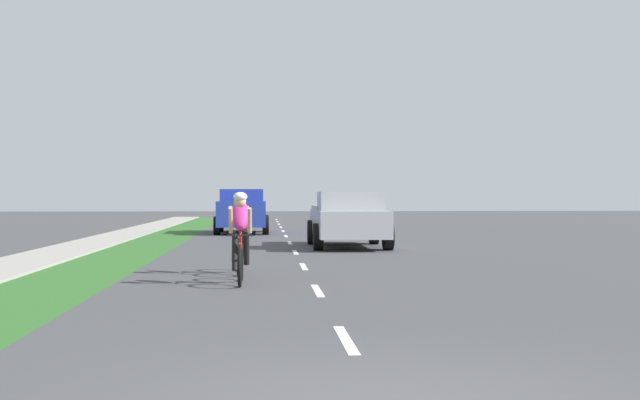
# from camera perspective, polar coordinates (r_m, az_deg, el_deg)

# --- Properties ---
(ground_plane) EXTENTS (120.00, 120.00, 0.00)m
(ground_plane) POSITION_cam_1_polar(r_m,az_deg,el_deg) (26.02, -1.91, -3.07)
(ground_plane) COLOR #424244
(grass_verge) EXTENTS (1.94, 70.00, 0.01)m
(grass_verge) POSITION_cam_1_polar(r_m,az_deg,el_deg) (26.24, -11.59, -3.04)
(grass_verge) COLOR #2D6026
(grass_verge) RESTS_ON ground_plane
(sidewalk_concrete) EXTENTS (1.72, 70.00, 0.10)m
(sidewalk_concrete) POSITION_cam_1_polar(r_m,az_deg,el_deg) (26.55, -15.51, -3.00)
(sidewalk_concrete) COLOR #9E998E
(sidewalk_concrete) RESTS_ON ground_plane
(lane_markings_center) EXTENTS (0.12, 53.13, 0.01)m
(lane_markings_center) POSITION_cam_1_polar(r_m,az_deg,el_deg) (30.01, -2.16, -2.62)
(lane_markings_center) COLOR white
(lane_markings_center) RESTS_ON ground_plane
(cyclist_lead) EXTENTS (0.42, 1.72, 1.58)m
(cyclist_lead) POSITION_cam_1_polar(r_m,az_deg,el_deg) (14.72, -5.31, -2.46)
(cyclist_lead) COLOR black
(cyclist_lead) RESTS_ON ground_plane
(cyclist_trailing) EXTENTS (0.42, 1.72, 1.58)m
(cyclist_trailing) POSITION_cam_1_polar(r_m,az_deg,el_deg) (16.71, -5.39, -2.14)
(cyclist_trailing) COLOR black
(cyclist_trailing) RESTS_ON ground_plane
(pickup_silver) EXTENTS (2.22, 5.10, 1.64)m
(pickup_silver) POSITION_cam_1_polar(r_m,az_deg,el_deg) (25.26, 1.89, -1.29)
(pickup_silver) COLOR #A5A8AD
(pickup_silver) RESTS_ON ground_plane
(suv_blue) EXTENTS (2.15, 4.70, 1.79)m
(suv_blue) POSITION_cam_1_polar(r_m,az_deg,el_deg) (35.10, -5.20, -0.66)
(suv_blue) COLOR #23389E
(suv_blue) RESTS_ON ground_plane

